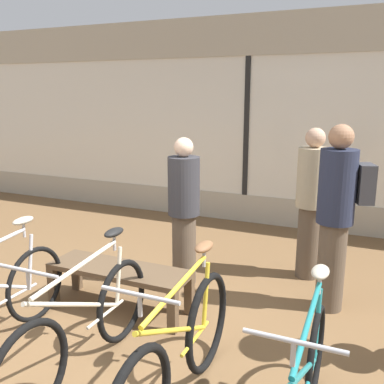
{
  "coord_description": "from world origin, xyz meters",
  "views": [
    {
      "loc": [
        1.9,
        -2.43,
        2.06
      ],
      "look_at": [
        0.0,
        1.94,
        0.95
      ],
      "focal_mm": 40.0,
      "sensor_mm": 36.0,
      "label": 1
    }
  ],
  "objects_px": {
    "bicycle_right": "(179,355)",
    "customer_near_rack": "(311,201)",
    "customer_by_window": "(337,213)",
    "bicycle_center": "(84,326)",
    "display_bench": "(119,275)",
    "customer_mid_floor": "(184,209)"
  },
  "relations": [
    {
      "from": "display_bench",
      "to": "bicycle_center",
      "type": "bearing_deg",
      "value": -71.9
    },
    {
      "from": "bicycle_right",
      "to": "customer_by_window",
      "type": "bearing_deg",
      "value": 67.36
    },
    {
      "from": "customer_mid_floor",
      "to": "customer_by_window",
      "type": "bearing_deg",
      "value": 1.51
    },
    {
      "from": "customer_by_window",
      "to": "customer_mid_floor",
      "type": "height_order",
      "value": "customer_by_window"
    },
    {
      "from": "customer_near_rack",
      "to": "customer_mid_floor",
      "type": "bearing_deg",
      "value": -149.89
    },
    {
      "from": "bicycle_right",
      "to": "bicycle_center",
      "type": "bearing_deg",
      "value": 175.27
    },
    {
      "from": "display_bench",
      "to": "customer_mid_floor",
      "type": "height_order",
      "value": "customer_mid_floor"
    },
    {
      "from": "customer_near_rack",
      "to": "customer_mid_floor",
      "type": "height_order",
      "value": "customer_near_rack"
    },
    {
      "from": "bicycle_center",
      "to": "display_bench",
      "type": "xyz_separation_m",
      "value": [
        -0.31,
        0.94,
        -0.03
      ]
    },
    {
      "from": "bicycle_center",
      "to": "bicycle_right",
      "type": "xyz_separation_m",
      "value": [
        0.8,
        -0.07,
        0.02
      ]
    },
    {
      "from": "customer_near_rack",
      "to": "customer_mid_floor",
      "type": "relative_size",
      "value": 1.05
    },
    {
      "from": "customer_near_rack",
      "to": "customer_by_window",
      "type": "relative_size",
      "value": 0.95
    },
    {
      "from": "bicycle_center",
      "to": "customer_by_window",
      "type": "bearing_deg",
      "value": 48.44
    },
    {
      "from": "bicycle_right",
      "to": "customer_mid_floor",
      "type": "bearing_deg",
      "value": 113.59
    },
    {
      "from": "bicycle_center",
      "to": "customer_near_rack",
      "type": "relative_size",
      "value": 1.04
    },
    {
      "from": "display_bench",
      "to": "customer_near_rack",
      "type": "relative_size",
      "value": 0.83
    },
    {
      "from": "bicycle_right",
      "to": "display_bench",
      "type": "height_order",
      "value": "bicycle_right"
    },
    {
      "from": "bicycle_right",
      "to": "display_bench",
      "type": "bearing_deg",
      "value": 137.81
    },
    {
      "from": "customer_near_rack",
      "to": "bicycle_center",
      "type": "bearing_deg",
      "value": -116.99
    },
    {
      "from": "bicycle_right",
      "to": "customer_near_rack",
      "type": "bearing_deg",
      "value": 80.07
    },
    {
      "from": "display_bench",
      "to": "customer_near_rack",
      "type": "height_order",
      "value": "customer_near_rack"
    },
    {
      "from": "display_bench",
      "to": "customer_near_rack",
      "type": "bearing_deg",
      "value": 44.04
    }
  ]
}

